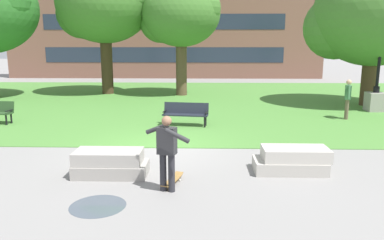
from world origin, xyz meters
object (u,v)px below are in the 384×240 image
Objects in this scene: person_skateboarder at (167,149)px; concrete_block_left at (292,160)px; person_bystander_near_lawn at (348,97)px; concrete_block_center at (110,163)px; park_bench_near_right at (186,113)px; skateboard at (172,180)px; lamp_post_center at (376,90)px.

concrete_block_left is at bearing 23.90° from person_skateboarder.
concrete_block_center is at bearing -139.53° from person_bystander_near_lawn.
park_bench_near_right reaches higher than concrete_block_center.
person_skateboarder is at bearing -90.91° from park_bench_near_right.
park_bench_near_right reaches higher than skateboard.
park_bench_near_right reaches higher than concrete_block_left.
person_bystander_near_lawn reaches higher than park_bench_near_right.
concrete_block_left is 3.15m from skateboard.
concrete_block_center and concrete_block_left have the same top height.
skateboard is at bearing -162.66° from concrete_block_left.
concrete_block_left is 10.82m from lamp_post_center.
concrete_block_center is 6.03m from park_bench_near_right.
person_skateboarder reaches higher than park_bench_near_right.
person_bystander_near_lawn is (8.55, 7.29, 0.68)m from concrete_block_center.
park_bench_near_right is (1.63, 5.81, 0.23)m from concrete_block_center.
concrete_block_left is at bearing -124.26° from lamp_post_center.
park_bench_near_right is (-2.96, 5.42, 0.23)m from concrete_block_left.
concrete_block_left is 1.09× the size of person_bystander_near_lawn.
person_bystander_near_lawn is (-2.12, -2.01, -0.07)m from lamp_post_center.
concrete_block_left is 1.00× the size of park_bench_near_right.
person_bystander_near_lawn is at bearing 48.45° from skateboard.
person_bystander_near_lawn reaches higher than concrete_block_left.
concrete_block_left is 7.99m from person_bystander_near_lawn.
concrete_block_left is (4.59, 0.38, 0.00)m from concrete_block_center.
person_skateboarder is 1.65× the size of skateboard.
skateboard is 6.37m from park_bench_near_right.
concrete_block_left is 1.80× the size of skateboard.
lamp_post_center reaches higher than person_skateboarder.
person_skateboarder is 6.80m from park_bench_near_right.
person_bystander_near_lawn is at bearing -136.50° from lamp_post_center.
person_skateboarder reaches higher than concrete_block_center.
lamp_post_center is (6.08, 8.92, 0.74)m from concrete_block_left.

